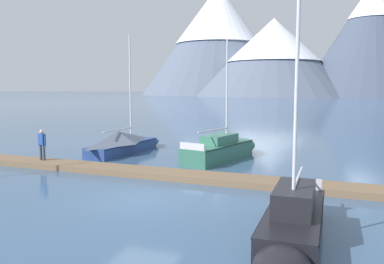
{
  "coord_description": "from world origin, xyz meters",
  "views": [
    {
      "loc": [
        6.72,
        -13.62,
        4.3
      ],
      "look_at": [
        0.0,
        6.0,
        2.0
      ],
      "focal_mm": 37.93,
      "sensor_mm": 36.0,
      "label": 1
    }
  ],
  "objects_px": {
    "person_on_dock": "(42,143)",
    "sailboat_mid_dock_starboard": "(293,223)",
    "sailboat_mid_dock_port": "(223,149)",
    "sailboat_second_berth": "(124,142)"
  },
  "relations": [
    {
      "from": "person_on_dock",
      "to": "sailboat_mid_dock_starboard",
      "type": "bearing_deg",
      "value": -26.94
    },
    {
      "from": "sailboat_mid_dock_port",
      "to": "person_on_dock",
      "type": "xyz_separation_m",
      "value": [
        -8.91,
        -5.24,
        0.64
      ]
    },
    {
      "from": "sailboat_second_berth",
      "to": "person_on_dock",
      "type": "relative_size",
      "value": 4.57
    },
    {
      "from": "sailboat_second_berth",
      "to": "person_on_dock",
      "type": "bearing_deg",
      "value": -112.09
    },
    {
      "from": "sailboat_mid_dock_starboard",
      "to": "person_on_dock",
      "type": "relative_size",
      "value": 5.41
    },
    {
      "from": "sailboat_mid_dock_starboard",
      "to": "person_on_dock",
      "type": "distance_m",
      "value": 15.77
    },
    {
      "from": "sailboat_second_berth",
      "to": "sailboat_mid_dock_port",
      "type": "xyz_separation_m",
      "value": [
        6.76,
        -0.06,
        -0.09
      ]
    },
    {
      "from": "sailboat_mid_dock_port",
      "to": "sailboat_mid_dock_starboard",
      "type": "height_order",
      "value": "sailboat_mid_dock_starboard"
    },
    {
      "from": "sailboat_mid_dock_port",
      "to": "sailboat_mid_dock_starboard",
      "type": "relative_size",
      "value": 0.79
    },
    {
      "from": "sailboat_mid_dock_port",
      "to": "person_on_dock",
      "type": "distance_m",
      "value": 10.35
    }
  ]
}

